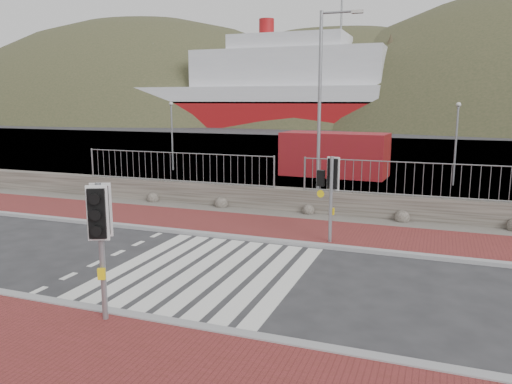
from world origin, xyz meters
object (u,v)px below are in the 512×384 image
at_px(traffic_signal_far, 330,181).
at_px(shipping_container, 334,154).
at_px(ferry, 251,93).
at_px(streetlight, 323,101).
at_px(traffic_signal_near, 100,223).

xyz_separation_m(traffic_signal_far, shipping_container, (-2.63, 13.59, -0.68)).
bearing_deg(shipping_container, ferry, 119.40).
height_order(streetlight, shipping_container, streetlight).
distance_m(ferry, streetlight, 65.08).
xyz_separation_m(traffic_signal_near, traffic_signal_far, (2.90, 6.74, -0.07)).
distance_m(traffic_signal_near, streetlight, 11.74).
bearing_deg(streetlight, traffic_signal_far, -75.34).
bearing_deg(traffic_signal_near, streetlight, 58.16).
bearing_deg(traffic_signal_far, traffic_signal_near, 75.57).
bearing_deg(traffic_signal_near, shipping_container, 65.19).
xyz_separation_m(traffic_signal_near, shipping_container, (0.27, 20.33, -0.75)).
distance_m(traffic_signal_far, streetlight, 5.38).
xyz_separation_m(ferry, traffic_signal_far, (27.00, -64.48, -3.46)).
bearing_deg(traffic_signal_near, ferry, 84.64).
bearing_deg(ferry, traffic_signal_near, -71.30).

